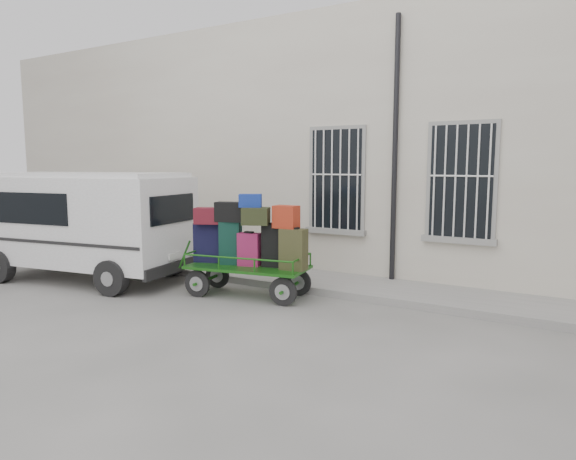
% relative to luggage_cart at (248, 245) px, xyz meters
% --- Properties ---
extents(ground, '(80.00, 80.00, 0.00)m').
position_rel_luggage_cart_xyz_m(ground, '(1.18, -0.65, -1.03)').
color(ground, '#62625D').
rests_on(ground, ground).
extents(building, '(24.00, 5.15, 6.00)m').
position_rel_luggage_cart_xyz_m(building, '(1.19, 4.85, 1.97)').
color(building, '#BEB4A2').
rests_on(building, ground).
extents(sidewalk, '(24.00, 1.70, 0.15)m').
position_rel_luggage_cart_xyz_m(sidewalk, '(1.18, 1.55, -0.95)').
color(sidewalk, gray).
rests_on(sidewalk, ground).
extents(luggage_cart, '(2.82, 1.45, 2.02)m').
position_rel_luggage_cart_xyz_m(luggage_cart, '(0.00, 0.00, 0.00)').
color(luggage_cart, black).
rests_on(luggage_cart, ground).
extents(van, '(5.02, 2.73, 2.40)m').
position_rel_luggage_cart_xyz_m(van, '(-4.01, -0.65, 0.35)').
color(van, silver).
rests_on(van, ground).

